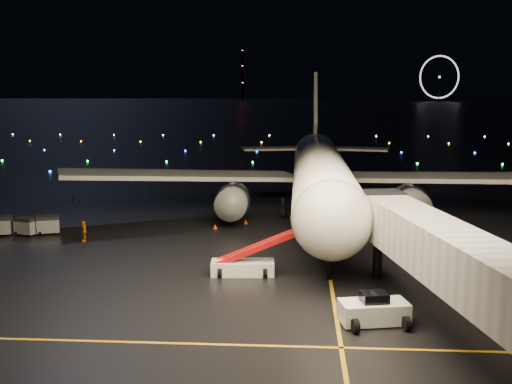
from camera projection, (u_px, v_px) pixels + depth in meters
ground at (282, 116)px, 340.97m from camera, size 2000.00×2000.00×0.00m
lane_centre at (324, 241)px, 59.41m from camera, size 0.25×80.00×0.02m
lane_cross at (36, 340)px, 35.92m from camera, size 60.00×0.25×0.02m
airliner at (320, 142)px, 70.60m from camera, size 57.38×54.53×16.23m
pushback_tug at (374, 308)px, 38.32m from camera, size 4.35×2.86×1.91m
belt_loader at (243, 253)px, 48.34m from camera, size 7.07×2.37×3.37m
crew_c at (84, 231)px, 59.17m from camera, size 0.80×1.20×1.89m
safety_cone_0 at (215, 226)px, 64.50m from camera, size 0.51×0.51×0.47m
safety_cone_1 at (246, 221)px, 66.95m from camera, size 0.55×0.55×0.49m
safety_cone_2 at (229, 220)px, 67.59m from camera, size 0.55×0.55×0.55m
safety_cone_3 at (73, 200)px, 80.07m from camera, size 0.54×0.54×0.50m
ferris_wheel at (439, 79)px, 739.21m from camera, size 49.33×16.80×52.00m
radio_mast at (243, 74)px, 773.39m from camera, size 1.80×1.80×64.00m
taxiway_lights at (258, 149)px, 149.83m from camera, size 164.00×92.00×0.36m
baggage_cart_0 at (48, 225)px, 62.08m from camera, size 2.47×2.09×1.79m
baggage_cart_3 at (27, 226)px, 61.61m from camera, size 2.37×1.99×1.71m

